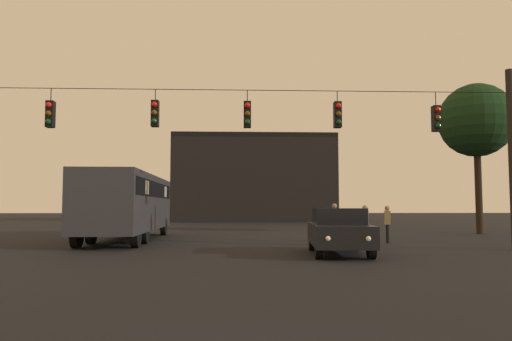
# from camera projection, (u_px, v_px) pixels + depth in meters

# --- Properties ---
(ground_plane) EXTENTS (168.00, 168.00, 0.00)m
(ground_plane) POSITION_uv_depth(u_px,v_px,m) (240.00, 233.00, 28.53)
(ground_plane) COLOR black
(ground_plane) RESTS_ON ground
(overhead_signal_span) EXTENTS (20.13, 0.44, 6.67)m
(overhead_signal_span) POSITION_uv_depth(u_px,v_px,m) (244.00, 143.00, 17.51)
(overhead_signal_span) COLOR black
(overhead_signal_span) RESTS_ON ground
(city_bus) EXTENTS (2.73, 11.04, 3.00)m
(city_bus) POSITION_uv_depth(u_px,v_px,m) (129.00, 200.00, 22.77)
(city_bus) COLOR #2D2D33
(city_bus) RESTS_ON ground
(car_near_right) EXTENTS (2.16, 4.45, 1.52)m
(car_near_right) POSITION_uv_depth(u_px,v_px,m) (339.00, 230.00, 16.12)
(car_near_right) COLOR black
(car_near_right) RESTS_ON ground
(pedestrian_crossing_left) EXTENTS (0.31, 0.40, 1.61)m
(pedestrian_crossing_left) POSITION_uv_depth(u_px,v_px,m) (387.00, 222.00, 21.12)
(pedestrian_crossing_left) COLOR black
(pedestrian_crossing_left) RESTS_ON ground
(pedestrian_crossing_center) EXTENTS (0.30, 0.40, 1.62)m
(pedestrian_crossing_center) POSITION_uv_depth(u_px,v_px,m) (365.00, 223.00, 19.20)
(pedestrian_crossing_center) COLOR black
(pedestrian_crossing_center) RESTS_ON ground
(pedestrian_crossing_right) EXTENTS (0.34, 0.42, 1.71)m
(pedestrian_crossing_right) POSITION_uv_depth(u_px,v_px,m) (335.00, 220.00, 21.43)
(pedestrian_crossing_right) COLOR black
(pedestrian_crossing_right) RESTS_ON ground
(corner_building) EXTENTS (16.78, 13.41, 9.01)m
(corner_building) POSITION_uv_depth(u_px,v_px,m) (253.00, 180.00, 55.02)
(corner_building) COLOR black
(corner_building) RESTS_ON ground
(tree_left_silhouette) EXTENTS (4.30, 4.30, 8.76)m
(tree_left_silhouette) POSITION_uv_depth(u_px,v_px,m) (476.00, 121.00, 28.49)
(tree_left_silhouette) COLOR black
(tree_left_silhouette) RESTS_ON ground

